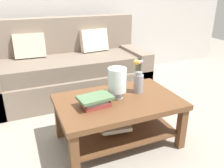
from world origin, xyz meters
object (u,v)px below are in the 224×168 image
at_px(coffee_table, 118,112).
at_px(book_stack_main, 95,101).
at_px(glass_hurricane_vase, 117,81).
at_px(flower_pitcher, 138,80).
at_px(couch, 69,70).

xyz_separation_m(coffee_table, book_stack_main, (-0.24, -0.05, 0.19)).
bearing_deg(glass_hurricane_vase, flower_pitcher, 5.86).
relative_size(couch, coffee_table, 1.88).
relative_size(couch, flower_pitcher, 6.21).
distance_m(book_stack_main, flower_pitcher, 0.51).
height_order(coffee_table, glass_hurricane_vase, glass_hurricane_vase).
height_order(book_stack_main, flower_pitcher, flower_pitcher).
bearing_deg(couch, flower_pitcher, -72.33).
xyz_separation_m(couch, flower_pitcher, (0.40, -1.27, 0.24)).
bearing_deg(glass_hurricane_vase, couch, 97.28).
distance_m(book_stack_main, glass_hurricane_vase, 0.29).
xyz_separation_m(couch, glass_hurricane_vase, (0.17, -1.29, 0.27)).
bearing_deg(couch, book_stack_main, -93.57).
relative_size(coffee_table, book_stack_main, 3.63).
xyz_separation_m(coffee_table, flower_pitcher, (0.25, 0.07, 0.27)).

